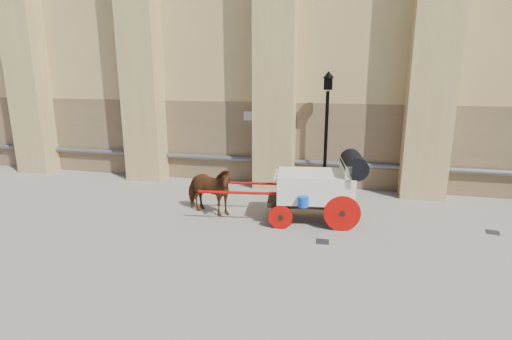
# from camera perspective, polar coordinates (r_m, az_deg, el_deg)

# --- Properties ---
(ground) EXTENTS (90.00, 90.00, 0.00)m
(ground) POSITION_cam_1_polar(r_m,az_deg,el_deg) (11.01, 4.08, -7.86)
(ground) COLOR gray
(ground) RESTS_ON ground
(horse) EXTENTS (1.87, 1.22, 1.46)m
(horse) POSITION_cam_1_polar(r_m,az_deg,el_deg) (11.67, -6.83, -2.86)
(horse) COLOR brown
(horse) RESTS_ON ground
(carriage) EXTENTS (4.59, 1.81, 1.96)m
(carriage) POSITION_cam_1_polar(r_m,az_deg,el_deg) (11.08, 9.18, -2.10)
(carriage) COLOR black
(carriage) RESTS_ON ground
(street_lamp) EXTENTS (0.38, 0.38, 4.09)m
(street_lamp) POSITION_cam_1_polar(r_m,az_deg,el_deg) (13.64, 10.00, 5.76)
(street_lamp) COLOR black
(street_lamp) RESTS_ON ground
(drain_grate_near) EXTENTS (0.35, 0.35, 0.01)m
(drain_grate_near) POSITION_cam_1_polar(r_m,az_deg,el_deg) (10.11, 9.48, -10.05)
(drain_grate_near) COLOR black
(drain_grate_near) RESTS_ON ground
(drain_grate_far) EXTENTS (0.38, 0.38, 0.01)m
(drain_grate_far) POSITION_cam_1_polar(r_m,az_deg,el_deg) (12.19, 30.72, -7.65)
(drain_grate_far) COLOR black
(drain_grate_far) RESTS_ON ground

